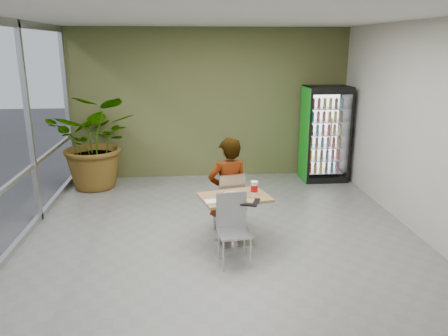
{
  "coord_description": "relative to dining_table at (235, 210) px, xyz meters",
  "views": [
    {
      "loc": [
        -0.52,
        -5.92,
        2.82
      ],
      "look_at": [
        0.05,
        0.54,
        1.0
      ],
      "focal_mm": 35.0,
      "sensor_mm": 36.0,
      "label": 1
    }
  ],
  "objects": [
    {
      "name": "ground",
      "position": [
        -0.15,
        0.06,
        -0.54
      ],
      "size": [
        7.0,
        7.0,
        0.0
      ],
      "primitive_type": "plane",
      "color": "gray",
      "rests_on": "ground"
    },
    {
      "name": "room_envelope",
      "position": [
        -0.15,
        0.06,
        1.06
      ],
      "size": [
        6.0,
        7.0,
        3.2
      ],
      "primitive_type": null,
      "color": "beige",
      "rests_on": "ground"
    },
    {
      "name": "seated_woman",
      "position": [
        -0.03,
        0.57,
        0.06
      ],
      "size": [
        0.74,
        0.57,
        1.79
      ],
      "primitive_type": "imported",
      "rotation": [
        0.0,
        0.0,
        3.38
      ],
      "color": "black",
      "rests_on": "ground"
    },
    {
      "name": "cafeteria_tray",
      "position": [
        0.1,
        -0.27,
        0.23
      ],
      "size": [
        0.48,
        0.42,
        0.02
      ],
      "primitive_type": "cube",
      "rotation": [
        0.0,
        0.0,
        -0.34
      ],
      "color": "black",
      "rests_on": "dining_table"
    },
    {
      "name": "pizza_plate",
      "position": [
        -0.04,
        0.07,
        0.23
      ],
      "size": [
        0.33,
        0.25,
        0.03
      ],
      "color": "white",
      "rests_on": "dining_table"
    },
    {
      "name": "napkin_stack",
      "position": [
        -0.35,
        -0.23,
        0.23
      ],
      "size": [
        0.19,
        0.19,
        0.02
      ],
      "primitive_type": "cube",
      "rotation": [
        0.0,
        0.0,
        0.16
      ],
      "color": "white",
      "rests_on": "dining_table"
    },
    {
      "name": "potted_plant",
      "position": [
        -2.47,
        2.94,
        0.42
      ],
      "size": [
        1.88,
        1.67,
        1.92
      ],
      "primitive_type": "imported",
      "rotation": [
        0.0,
        0.0,
        -0.11
      ],
      "color": "#33712D",
      "rests_on": "ground"
    },
    {
      "name": "beverage_fridge",
      "position": [
        2.28,
        3.07,
        0.47
      ],
      "size": [
        0.92,
        0.71,
        2.01
      ],
      "rotation": [
        0.0,
        0.0,
        0.0
      ],
      "color": "black",
      "rests_on": "ground"
    },
    {
      "name": "dining_table",
      "position": [
        0.0,
        0.0,
        0.0
      ],
      "size": [
        1.09,
        0.89,
        0.75
      ],
      "rotation": [
        0.0,
        0.0,
        0.25
      ],
      "color": "#A26F45",
      "rests_on": "ground"
    },
    {
      "name": "chair_far",
      "position": [
        -0.01,
        0.53,
        0.01
      ],
      "size": [
        0.5,
        0.51,
        0.94
      ],
      "rotation": [
        0.0,
        0.0,
        3.38
      ],
      "color": "#B1B3B6",
      "rests_on": "ground"
    },
    {
      "name": "soda_cup",
      "position": [
        0.29,
        0.07,
        0.3
      ],
      "size": [
        0.11,
        0.11,
        0.19
      ],
      "color": "white",
      "rests_on": "dining_table"
    },
    {
      "name": "chair_near",
      "position": [
        -0.08,
        -0.5,
        0.02
      ],
      "size": [
        0.45,
        0.46,
        0.94
      ],
      "rotation": [
        0.0,
        0.0,
        0.09
      ],
      "color": "#B1B3B6",
      "rests_on": "ground"
    }
  ]
}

